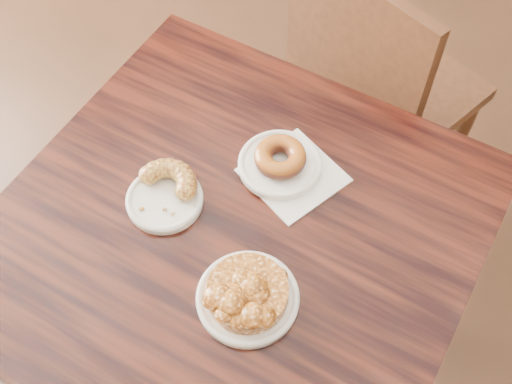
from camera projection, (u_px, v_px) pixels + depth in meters
The scene contains 10 objects.
floor at pixel (349, 326), 1.83m from camera, with size 5.00×5.00×0.00m, color black.
cafe_table at pixel (238, 312), 1.46m from camera, with size 0.82×0.82×0.75m, color black.
chair_far at pixel (389, 89), 1.73m from camera, with size 0.44×0.44×0.90m, color black, non-canonical shape.
napkin at pixel (293, 175), 1.21m from camera, with size 0.16×0.16×0.00m, color white.
plate_donut at pixel (280, 164), 1.21m from camera, with size 0.16×0.16×0.01m, color white.
plate_cruller at pixel (165, 200), 1.17m from camera, with size 0.14×0.14×0.01m, color silver.
plate_fritter at pixel (248, 298), 1.06m from camera, with size 0.17×0.17×0.01m, color silver.
glazed_donut at pixel (280, 157), 1.19m from camera, with size 0.10×0.10×0.03m, color brown.
apple_fritter at pixel (248, 291), 1.04m from camera, with size 0.18×0.18×0.04m, color #4B2208, non-canonical shape.
cruller_fragment at pixel (163, 193), 1.15m from camera, with size 0.13×0.13×0.04m, color #5F3113, non-canonical shape.
Camera 1 is at (0.07, -0.73, 1.74)m, focal length 45.00 mm.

